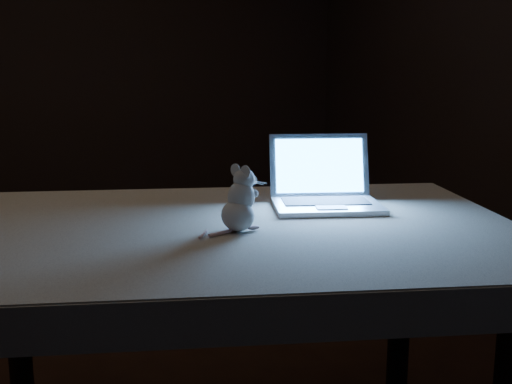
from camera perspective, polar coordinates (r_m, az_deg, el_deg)
name	(u,v)px	position (r m, az deg, el deg)	size (l,w,h in m)	color
back_wall	(29,52)	(4.66, -19.50, 11.61)	(4.50, 0.04, 2.60)	black
table	(222,367)	(1.85, -3.03, -15.29)	(1.49, 0.96, 0.80)	black
tablecloth	(241,244)	(1.70, -1.35, -4.67)	(1.59, 1.06, 0.10)	#B9AC97
laptop	(328,173)	(1.89, 6.41, 1.65)	(0.31, 0.27, 0.21)	silver
plush_mouse	(238,199)	(1.63, -1.64, -0.60)	(0.12, 0.12, 0.17)	silver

